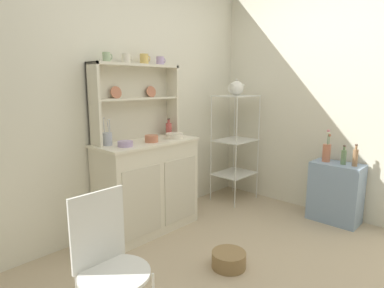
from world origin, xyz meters
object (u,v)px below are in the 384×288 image
(bakers_rack, at_px, (235,136))
(hutch_shelf_unit, at_px, (134,96))
(utensil_jar, at_px, (107,139))
(side_shelf_blue, at_px, (335,192))
(porcelain_teapot, at_px, (236,88))
(wire_chair, at_px, (108,258))
(flower_vase, at_px, (327,151))
(hutch_cabinet, at_px, (148,185))
(floor_basket, at_px, (229,260))
(cup_sage_0, at_px, (107,57))
(oil_bottle, at_px, (344,157))
(bowl_mixing_large, at_px, (125,144))
(vinegar_bottle, at_px, (355,157))
(jam_bottle, at_px, (169,129))

(bakers_rack, bearing_deg, hutch_shelf_unit, 167.49)
(utensil_jar, bearing_deg, side_shelf_blue, -36.31)
(side_shelf_blue, bearing_deg, porcelain_teapot, 99.44)
(wire_chair, distance_m, flower_vase, 2.48)
(hutch_cabinet, xyz_separation_m, bakers_rack, (1.24, -0.11, 0.33))
(side_shelf_blue, distance_m, floor_basket, 1.47)
(hutch_cabinet, distance_m, hutch_shelf_unit, 0.84)
(side_shelf_blue, bearing_deg, flower_vase, 90.40)
(hutch_shelf_unit, height_order, cup_sage_0, cup_sage_0)
(oil_bottle, bearing_deg, porcelain_teapot, 99.06)
(wire_chair, xyz_separation_m, bowl_mixing_large, (0.75, 0.89, 0.37))
(bakers_rack, bearing_deg, vinegar_bottle, -81.75)
(side_shelf_blue, xyz_separation_m, flower_vase, (-0.00, 0.12, 0.41))
(floor_basket, height_order, utensil_jar, utensil_jar)
(hutch_cabinet, relative_size, side_shelf_blue, 1.61)
(floor_basket, bearing_deg, hutch_shelf_unit, 90.05)
(hutch_cabinet, height_order, wire_chair, hutch_cabinet)
(floor_basket, distance_m, bowl_mixing_large, 1.25)
(bowl_mixing_large, xyz_separation_m, flower_vase, (1.71, -1.04, -0.18))
(bakers_rack, relative_size, oil_bottle, 6.58)
(cup_sage_0, relative_size, utensil_jar, 0.33)
(hutch_cabinet, distance_m, vinegar_bottle, 2.01)
(hutch_shelf_unit, relative_size, bowl_mixing_large, 7.05)
(hutch_cabinet, height_order, flower_vase, flower_vase)
(flower_vase, bearing_deg, hutch_shelf_unit, 138.08)
(bakers_rack, height_order, wire_chair, bakers_rack)
(floor_basket, bearing_deg, wire_chair, -179.89)
(hutch_cabinet, xyz_separation_m, bowl_mixing_large, (-0.28, -0.07, 0.44))
(hutch_cabinet, height_order, utensil_jar, utensil_jar)
(floor_basket, distance_m, jam_bottle, 1.41)
(bakers_rack, bearing_deg, hutch_cabinet, 174.84)
(jam_bottle, bearing_deg, utensil_jar, -179.29)
(hutch_cabinet, relative_size, bowl_mixing_large, 7.58)
(hutch_cabinet, xyz_separation_m, wire_chair, (-1.04, -0.96, 0.07))
(bakers_rack, height_order, flower_vase, bakers_rack)
(hutch_shelf_unit, xyz_separation_m, oil_bottle, (1.43, -1.45, -0.59))
(floor_basket, bearing_deg, side_shelf_blue, -10.85)
(utensil_jar, distance_m, vinegar_bottle, 2.32)
(porcelain_teapot, xyz_separation_m, vinegar_bottle, (0.19, -1.28, -0.64))
(hutch_cabinet, bearing_deg, flower_vase, -38.08)
(bakers_rack, distance_m, vinegar_bottle, 1.29)
(wire_chair, bearing_deg, porcelain_teapot, -7.64)
(wire_chair, height_order, flower_vase, flower_vase)
(hutch_shelf_unit, bearing_deg, side_shelf_blue, -44.45)
(bowl_mixing_large, bearing_deg, cup_sage_0, 95.19)
(oil_bottle, bearing_deg, flower_vase, 90.28)
(hutch_shelf_unit, height_order, bakers_rack, hutch_shelf_unit)
(bakers_rack, distance_m, side_shelf_blue, 1.23)
(cup_sage_0, bearing_deg, vinegar_bottle, -41.17)
(cup_sage_0, height_order, utensil_jar, cup_sage_0)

